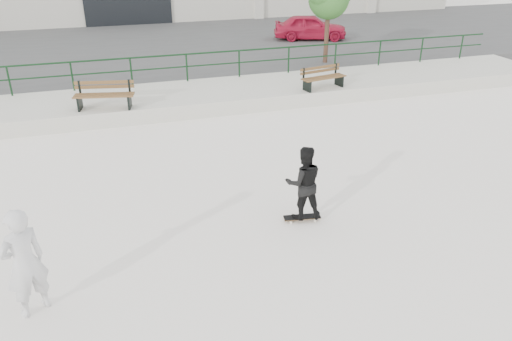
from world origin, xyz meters
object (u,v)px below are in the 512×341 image
object	(u,v)px
seated_skater	(24,263)
standing_skater	(304,183)
bench_left	(104,95)
bench_right	(323,78)
red_car	(310,27)
skateboard	(302,217)

from	to	relation	value
seated_skater	standing_skater	bearing A→B (deg)	161.89
bench_left	bench_right	xyz separation A→B (m)	(7.42, -0.04, -0.04)
bench_left	red_car	distance (m)	13.30
bench_left	standing_skater	world-z (taller)	standing_skater
bench_right	seated_skater	xyz separation A→B (m)	(-8.95, -8.64, 0.06)
seated_skater	bench_right	bearing A→B (deg)	-168.10
bench_right	seated_skater	size ratio (longest dim) A/B	0.92
skateboard	seated_skater	world-z (taller)	seated_skater
bench_right	seated_skater	world-z (taller)	seated_skater
bench_right	standing_skater	world-z (taller)	standing_skater
bench_left	seated_skater	bearing A→B (deg)	-87.98
red_car	skateboard	xyz separation A→B (m)	(-6.80, -15.59, -1.05)
red_car	bench_left	bearing A→B (deg)	145.64
bench_right	red_car	size ratio (longest dim) A/B	0.47
bench_right	seated_skater	distance (m)	12.43
red_car	standing_skater	xyz separation A→B (m)	(-6.80, -15.59, -0.23)
skateboard	standing_skater	bearing A→B (deg)	0.00
skateboard	bench_left	bearing A→B (deg)	125.66
bench_left	seated_skater	xyz separation A→B (m)	(-1.53, -8.67, 0.02)
red_car	skateboard	world-z (taller)	red_car
standing_skater	seated_skater	size ratio (longest dim) A/B	0.85
bench_left	standing_skater	bearing A→B (deg)	-51.67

